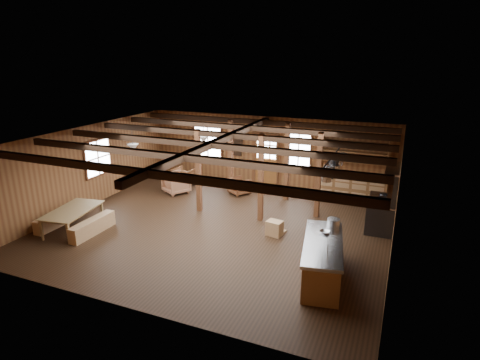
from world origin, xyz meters
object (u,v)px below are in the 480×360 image
Objects in this scene: kitchen_island at (322,260)px; armchair_c at (176,183)px; commercial_range at (383,209)px; dining_table at (75,220)px; armchair_a at (185,177)px; armchair_b at (239,186)px.

kitchen_island reaches higher than armchair_c.
commercial_range reaches higher than kitchen_island.
commercial_range is at bearing -75.35° from dining_table.
kitchen_island reaches higher than armchair_a.
armchair_a reaches higher than dining_table.
kitchen_island is 3.75× the size of armchair_b.
armchair_a is 0.95m from armchair_c.
dining_table reaches higher than armchair_b.
armchair_b is (-4.13, 4.84, -0.16)m from kitchen_island.
armchair_a is at bearing 133.14° from kitchen_island.
armchair_a reaches higher than armchair_b.
armchair_b is (-5.25, 1.26, -0.31)m from commercial_range.
armchair_a is at bearing 169.81° from commercial_range.
kitchen_island is 3.26× the size of armchair_a.
dining_table is 4.30m from armchair_c.
armchair_c reaches higher than dining_table.
commercial_range is at bearing 174.68° from armchair_a.
kitchen_island is 6.36m from armchair_b.
armchair_c reaches higher than armchair_a.
kitchen_island is at bearing 177.95° from armchair_c.
dining_table is at bearing -156.46° from commercial_range.
armchair_c is (-6.41, 4.04, -0.08)m from kitchen_island.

